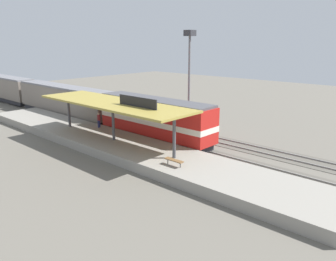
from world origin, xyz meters
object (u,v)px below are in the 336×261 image
(passenger_carriage_front, at_px, (64,100))
(passenger_carriage_rear, at_px, (2,87))
(light_mast, at_px, (189,58))
(locomotive, at_px, (155,119))
(platform_bench, at_px, (174,160))
(person_waiting, at_px, (99,119))

(passenger_carriage_front, bearing_deg, passenger_carriage_rear, 90.00)
(light_mast, bearing_deg, locomotive, -167.98)
(platform_bench, height_order, passenger_carriage_rear, passenger_carriage_rear)
(locomotive, xyz_separation_m, person_waiting, (-2.62, 6.29, -0.56))
(locomotive, bearing_deg, light_mast, 12.02)
(locomotive, distance_m, passenger_carriage_rear, 38.80)
(platform_bench, relative_size, person_waiting, 0.99)
(passenger_carriage_rear, bearing_deg, platform_bench, -97.30)
(passenger_carriage_rear, bearing_deg, passenger_carriage_front, -90.00)
(locomotive, distance_m, person_waiting, 6.84)
(platform_bench, relative_size, locomotive, 0.12)
(locomotive, relative_size, light_mast, 1.23)
(platform_bench, relative_size, light_mast, 0.15)
(platform_bench, xyz_separation_m, locomotive, (6.00, 8.06, 1.07))
(passenger_carriage_front, bearing_deg, light_mast, -64.48)
(locomotive, xyz_separation_m, passenger_carriage_front, (0.00, 18.00, -0.10))
(platform_bench, relative_size, passenger_carriage_front, 0.08)
(platform_bench, distance_m, person_waiting, 14.76)
(locomotive, bearing_deg, passenger_carriage_rear, 90.00)
(passenger_carriage_front, bearing_deg, person_waiting, -102.62)
(passenger_carriage_front, xyz_separation_m, passenger_carriage_rear, (0.00, 20.80, 0.00))
(passenger_carriage_rear, height_order, light_mast, light_mast)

